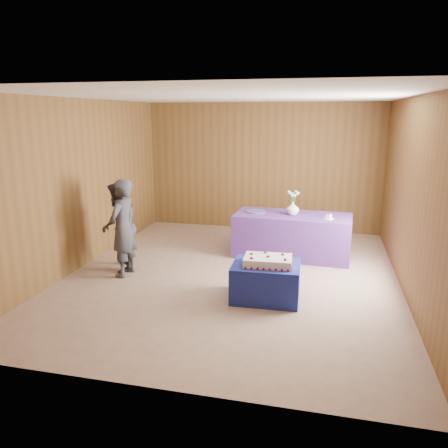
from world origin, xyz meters
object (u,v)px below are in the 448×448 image
(sheet_cake, at_px, (268,261))
(guest_left, at_px, (123,228))
(serving_table, at_px, (292,235))
(vase, at_px, (293,208))
(cake_table, at_px, (266,281))
(guest_right, at_px, (119,227))

(sheet_cake, relative_size, guest_left, 0.45)
(serving_table, relative_size, sheet_cake, 2.93)
(vase, xyz_separation_m, guest_left, (-2.45, -1.57, -0.11))
(cake_table, height_order, vase, vase)
(vase, height_order, guest_left, guest_left)
(vase, bearing_deg, guest_right, -152.32)
(serving_table, distance_m, sheet_cake, 2.02)
(guest_right, bearing_deg, sheet_cake, 51.07)
(sheet_cake, height_order, guest_left, guest_left)
(cake_table, bearing_deg, vase, 82.84)
(sheet_cake, bearing_deg, serving_table, 82.01)
(cake_table, relative_size, vase, 3.88)
(sheet_cake, distance_m, guest_right, 2.55)
(cake_table, xyz_separation_m, guest_left, (-2.27, 0.39, 0.51))
(guest_left, height_order, guest_right, guest_left)
(serving_table, bearing_deg, guest_left, -144.38)
(serving_table, relative_size, guest_left, 1.32)
(guest_left, xyz_separation_m, guest_right, (-0.17, 0.20, -0.04))
(cake_table, xyz_separation_m, sheet_cake, (0.03, -0.04, 0.31))
(sheet_cake, bearing_deg, guest_right, 162.17)
(guest_right, bearing_deg, guest_left, 14.97)
(sheet_cake, bearing_deg, guest_left, 165.97)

